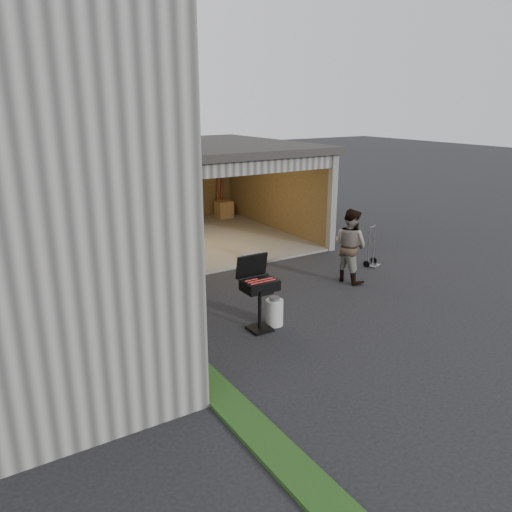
{
  "coord_description": "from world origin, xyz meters",
  "views": [
    {
      "loc": [
        -5.12,
        -6.92,
        4.05
      ],
      "look_at": [
        -0.17,
        1.02,
        1.15
      ],
      "focal_mm": 35.0,
      "sensor_mm": 36.0,
      "label": 1
    }
  ],
  "objects_px": {
    "bbq_grill": "(259,287)",
    "plywood_panel": "(149,308)",
    "woman": "(169,279)",
    "man": "(350,246)",
    "hand_truck": "(372,258)",
    "minivan": "(152,231)",
    "propane_tank": "(274,312)"
  },
  "relations": [
    {
      "from": "bbq_grill",
      "to": "hand_truck",
      "type": "xyz_separation_m",
      "value": [
        4.48,
        1.63,
        -0.63
      ]
    },
    {
      "from": "woman",
      "to": "man",
      "type": "bearing_deg",
      "value": 89.17
    },
    {
      "from": "man",
      "to": "propane_tank",
      "type": "height_order",
      "value": "man"
    },
    {
      "from": "man",
      "to": "propane_tank",
      "type": "bearing_deg",
      "value": 101.09
    },
    {
      "from": "plywood_panel",
      "to": "hand_truck",
      "type": "height_order",
      "value": "plywood_panel"
    },
    {
      "from": "minivan",
      "to": "hand_truck",
      "type": "bearing_deg",
      "value": -16.32
    },
    {
      "from": "bbq_grill",
      "to": "plywood_panel",
      "type": "xyz_separation_m",
      "value": [
        -1.8,
        0.8,
        -0.3
      ]
    },
    {
      "from": "minivan",
      "to": "hand_truck",
      "type": "xyz_separation_m",
      "value": [
        4.46,
        -3.81,
        -0.49
      ]
    },
    {
      "from": "hand_truck",
      "to": "propane_tank",
      "type": "bearing_deg",
      "value": -176.69
    },
    {
      "from": "woman",
      "to": "bbq_grill",
      "type": "xyz_separation_m",
      "value": [
        1.17,
        -1.36,
        0.04
      ]
    },
    {
      "from": "minivan",
      "to": "man",
      "type": "relative_size",
      "value": 2.89
    },
    {
      "from": "woman",
      "to": "bbq_grill",
      "type": "distance_m",
      "value": 1.8
    },
    {
      "from": "man",
      "to": "propane_tank",
      "type": "relative_size",
      "value": 3.45
    },
    {
      "from": "woman",
      "to": "propane_tank",
      "type": "relative_size",
      "value": 3.16
    },
    {
      "from": "man",
      "to": "hand_truck",
      "type": "distance_m",
      "value": 1.53
    },
    {
      "from": "man",
      "to": "plywood_panel",
      "type": "distance_m",
      "value": 5.02
    },
    {
      "from": "minivan",
      "to": "woman",
      "type": "distance_m",
      "value": 4.25
    },
    {
      "from": "hand_truck",
      "to": "bbq_grill",
      "type": "bearing_deg",
      "value": -178.13
    },
    {
      "from": "minivan",
      "to": "hand_truck",
      "type": "distance_m",
      "value": 5.88
    },
    {
      "from": "propane_tank",
      "to": "plywood_panel",
      "type": "height_order",
      "value": "plywood_panel"
    },
    {
      "from": "man",
      "to": "propane_tank",
      "type": "xyz_separation_m",
      "value": [
        -2.84,
        -1.09,
        -0.61
      ]
    },
    {
      "from": "woman",
      "to": "hand_truck",
      "type": "bearing_deg",
      "value": 95.27
    },
    {
      "from": "minivan",
      "to": "man",
      "type": "height_order",
      "value": "man"
    },
    {
      "from": "man",
      "to": "bbq_grill",
      "type": "height_order",
      "value": "man"
    },
    {
      "from": "man",
      "to": "hand_truck",
      "type": "relative_size",
      "value": 1.64
    },
    {
      "from": "man",
      "to": "plywood_panel",
      "type": "height_order",
      "value": "man"
    },
    {
      "from": "bbq_grill",
      "to": "propane_tank",
      "type": "height_order",
      "value": "bbq_grill"
    },
    {
      "from": "minivan",
      "to": "man",
      "type": "xyz_separation_m",
      "value": [
        3.18,
        -4.33,
        0.17
      ]
    },
    {
      "from": "bbq_grill",
      "to": "plywood_panel",
      "type": "bearing_deg",
      "value": 156.01
    },
    {
      "from": "man",
      "to": "hand_truck",
      "type": "height_order",
      "value": "man"
    },
    {
      "from": "woman",
      "to": "man",
      "type": "xyz_separation_m",
      "value": [
        4.37,
        -0.26,
        0.07
      ]
    },
    {
      "from": "bbq_grill",
      "to": "propane_tank",
      "type": "xyz_separation_m",
      "value": [
        0.36,
        0.01,
        -0.58
      ]
    }
  ]
}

